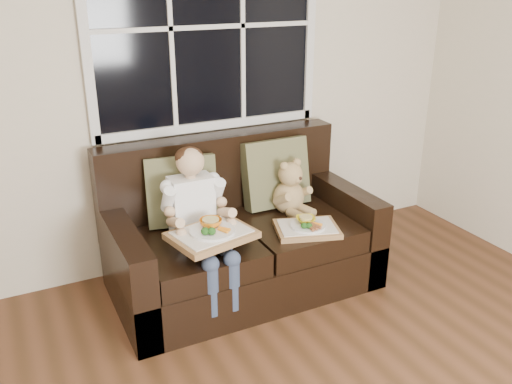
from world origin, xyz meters
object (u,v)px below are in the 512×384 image
child (197,210)px  tray_right (307,227)px  loveseat (239,241)px  teddy_bear (290,191)px  tray_left (212,233)px

child → tray_right: (0.65, -0.21, -0.17)m
loveseat → child: child is taller
loveseat → child: size_ratio=1.96×
loveseat → teddy_bear: size_ratio=4.38×
teddy_bear → tray_left: (-0.70, -0.32, -0.03)m
child → tray_right: bearing=-17.4°
child → teddy_bear: (0.71, 0.11, -0.04)m
teddy_bear → tray_left: size_ratio=0.74×
tray_left → teddy_bear: bearing=11.8°
loveseat → teddy_bear: (0.38, -0.01, 0.29)m
tray_right → loveseat: bearing=153.0°
loveseat → tray_left: 0.53m
child → tray_left: bearing=-87.7°
loveseat → teddy_bear: loveseat is taller
teddy_bear → tray_right: size_ratio=0.84×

